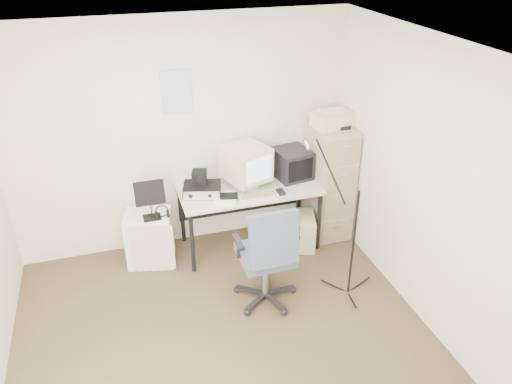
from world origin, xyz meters
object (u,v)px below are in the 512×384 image
object	(u,v)px
office_chair	(266,253)
side_cart	(150,238)
desk	(249,217)
filing_cabinet	(329,181)

from	to	relation	value
office_chair	side_cart	world-z (taller)	office_chair
desk	filing_cabinet	bearing A→B (deg)	1.81
desk	side_cart	xyz separation A→B (m)	(-1.10, 0.02, -0.07)
filing_cabinet	office_chair	size ratio (longest dim) A/B	1.20
side_cart	filing_cabinet	bearing A→B (deg)	13.18
office_chair	side_cart	xyz separation A→B (m)	(-0.97, 0.95, -0.25)
side_cart	desk	bearing A→B (deg)	11.92
filing_cabinet	side_cart	bearing A→B (deg)	-179.64
desk	side_cart	size ratio (longest dim) A/B	2.57
filing_cabinet	office_chair	xyz separation A→B (m)	(-1.07, -0.96, -0.11)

